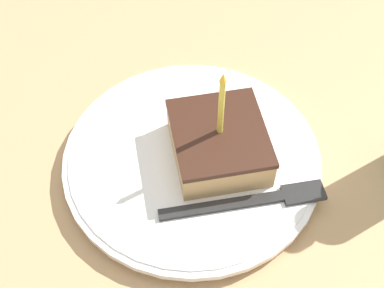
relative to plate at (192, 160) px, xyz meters
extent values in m
cube|color=tan|center=(-0.01, -0.02, -0.03)|extent=(2.40, 2.40, 0.04)
cylinder|color=white|center=(0.00, 0.00, 0.00)|extent=(0.28, 0.28, 0.02)
cylinder|color=white|center=(0.00, 0.00, 0.00)|extent=(0.29, 0.29, 0.01)
cube|color=tan|center=(0.00, 0.03, 0.03)|extent=(0.11, 0.10, 0.04)
cube|color=#381E14|center=(0.00, 0.03, 0.05)|extent=(0.11, 0.10, 0.01)
cylinder|color=#EAD84C|center=(0.00, 0.03, 0.09)|extent=(0.01, 0.01, 0.08)
cone|color=yellow|center=(0.00, 0.03, 0.13)|extent=(0.01, 0.01, 0.01)
cube|color=#262626|center=(0.07, 0.02, 0.01)|extent=(0.01, 0.13, 0.00)
cube|color=#262626|center=(0.07, 0.11, 0.01)|extent=(0.02, 0.05, 0.00)
camera|label=1|loc=(0.35, -0.07, 0.49)|focal=50.00mm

